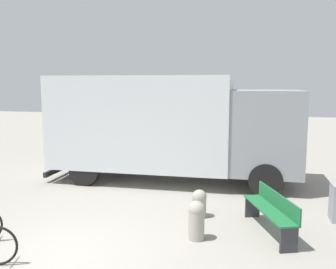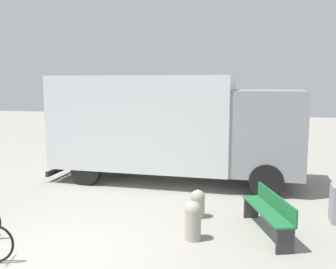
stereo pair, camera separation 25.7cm
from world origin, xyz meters
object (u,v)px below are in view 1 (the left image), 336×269
object	(u,v)px
delivery_truck	(170,124)
bollard_far_bench	(199,202)
park_bench	(272,210)
bollard_near_bench	(196,219)

from	to	relation	value
delivery_truck	bollard_far_bench	xyz separation A→B (m)	(1.38, -3.08, -1.46)
park_bench	bollard_near_bench	xyz separation A→B (m)	(-1.47, -0.67, -0.07)
delivery_truck	bollard_far_bench	world-z (taller)	delivery_truck
delivery_truck	bollard_near_bench	distance (m)	4.79
delivery_truck	bollard_far_bench	distance (m)	3.67
delivery_truck	park_bench	size ratio (longest dim) A/B	3.89
bollard_near_bench	bollard_far_bench	world-z (taller)	bollard_near_bench
delivery_truck	park_bench	world-z (taller)	delivery_truck
park_bench	delivery_truck	bearing A→B (deg)	18.54
delivery_truck	park_bench	xyz separation A→B (m)	(2.97, -3.67, -1.31)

